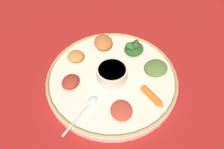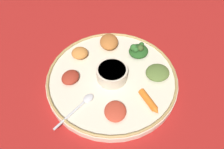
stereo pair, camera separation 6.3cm
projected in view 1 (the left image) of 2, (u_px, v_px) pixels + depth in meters
The scene contains 12 objects.
ground_plane at pixel (112, 82), 0.75m from camera, with size 2.40×2.40×0.00m, color maroon.
platter at pixel (112, 80), 0.75m from camera, with size 0.40×0.40×0.02m, color beige.
platter_rim at pixel (112, 77), 0.73m from camera, with size 0.40×0.40×0.01m, color tan.
center_bowl at pixel (112, 73), 0.72m from camera, with size 0.09×0.09×0.04m.
spoon at pixel (85, 109), 0.66m from camera, with size 0.06×0.14×0.01m.
greens_pile at pixel (134, 48), 0.79m from camera, with size 0.08×0.08×0.04m.
carrot_near_spoon at pixel (153, 97), 0.68m from camera, with size 0.08×0.07×0.02m.
mound_collards at pixel (156, 68), 0.75m from camera, with size 0.07×0.07×0.02m, color #567033.
mound_berbere_red at pixel (121, 110), 0.65m from camera, with size 0.07×0.06×0.02m, color #B73D28.
mound_squash at pixel (76, 56), 0.77m from camera, with size 0.05×0.05×0.03m, color #C67A38.
mound_beet at pixel (70, 82), 0.71m from camera, with size 0.06×0.05×0.03m, color maroon.
mound_chickpea at pixel (103, 42), 0.81m from camera, with size 0.07×0.06×0.03m, color #B2662D.
Camera 1 is at (0.13, -0.44, 0.60)m, focal length 38.85 mm.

